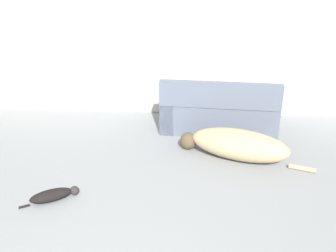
{
  "coord_description": "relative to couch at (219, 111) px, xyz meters",
  "views": [
    {
      "loc": [
        0.65,
        -1.5,
        2.28
      ],
      "look_at": [
        0.43,
        2.0,
        0.74
      ],
      "focal_mm": 40.0,
      "sensor_mm": 36.0,
      "label": 1
    }
  ],
  "objects": [
    {
      "name": "couch",
      "position": [
        0.0,
        0.0,
        0.0
      ],
      "size": [
        1.71,
        0.89,
        0.8
      ],
      "rotation": [
        0.0,
        0.0,
        3.07
      ],
      "color": "slate",
      "rests_on": "ground_plane"
    },
    {
      "name": "cat",
      "position": [
        -1.81,
        -1.95,
        -0.22
      ],
      "size": [
        0.56,
        0.37,
        0.12
      ],
      "rotation": [
        0.0,
        0.0,
        0.53
      ],
      "color": "black",
      "rests_on": "ground_plane"
    },
    {
      "name": "dog",
      "position": [
        0.18,
        -0.9,
        -0.1
      ],
      "size": [
        1.66,
        0.86,
        0.38
      ],
      "rotation": [
        0.0,
        0.0,
        2.8
      ],
      "color": "tan",
      "rests_on": "ground_plane"
    },
    {
      "name": "wall_back",
      "position": [
        -1.06,
        0.64,
        0.97
      ],
      "size": [
        7.89,
        0.06,
        2.5
      ],
      "color": "silver",
      "rests_on": "ground_plane"
    }
  ]
}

